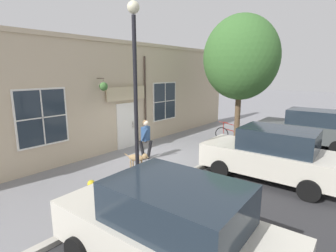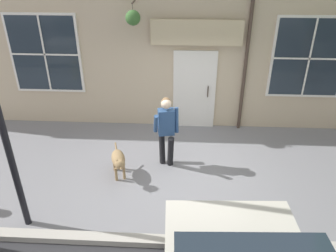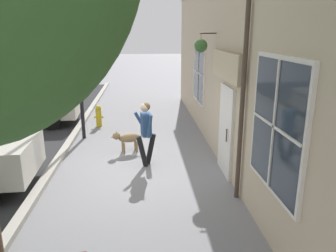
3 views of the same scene
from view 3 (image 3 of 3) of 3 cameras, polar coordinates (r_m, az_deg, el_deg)
The scene contains 7 objects.
ground_plane at distance 8.12m, azimuth -5.87°, elevation -7.79°, with size 90.00×90.00×0.00m, color gray.
storefront_facade at distance 7.77m, azimuth 11.36°, elevation 9.53°, with size 0.95×18.00×4.85m.
pedestrian_walking at distance 8.14m, azimuth -3.86°, elevation -0.41°, with size 0.57×0.55×1.63m.
dog_on_leash at distance 9.24m, azimuth -7.13°, elevation -2.09°, with size 0.99×0.45×0.64m.
parked_car_nearest_curb at distance 13.06m, azimuth -25.06°, elevation 3.98°, with size 4.38×2.09×1.75m.
street_lamp at distance 10.33m, azimuth -15.73°, elevation 16.24°, with size 0.32×0.32×5.28m.
fire_hydrant at distance 11.96m, azimuth -11.99°, elevation 1.78°, with size 0.34×0.20×0.77m.
Camera 3 is at (-0.23, 7.43, 3.26)m, focal length 35.00 mm.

